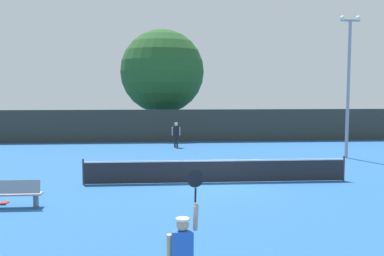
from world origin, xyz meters
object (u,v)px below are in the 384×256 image
at_px(parked_car_near, 95,124).
at_px(player_serving, 183,248).
at_px(courtside_bench, 13,194).
at_px(tennis_ball, 277,179).
at_px(spare_racket, 5,202).
at_px(light_pole, 349,78).
at_px(large_tree, 162,72).
at_px(parked_car_mid, 147,123).
at_px(player_receiving, 176,132).

bearing_deg(parked_car_near, player_serving, -82.82).
bearing_deg(courtside_bench, tennis_ball, 20.95).
distance_m(spare_racket, light_pole, 18.82).
bearing_deg(player_serving, light_pole, 58.39).
xyz_separation_m(spare_racket, light_pole, (15.97, 8.86, 4.53)).
xyz_separation_m(player_serving, spare_racket, (-5.77, 7.72, -1.07)).
height_order(large_tree, parked_car_mid, large_tree).
distance_m(player_serving, large_tree, 30.23).
relative_size(player_receiving, tennis_ball, 24.39).
relative_size(player_receiving, large_tree, 0.19).
height_order(tennis_ball, large_tree, large_tree).
bearing_deg(parked_car_mid, parked_car_near, -161.86).
height_order(light_pole, parked_car_near, light_pole).
xyz_separation_m(player_receiving, light_pole, (9.52, -5.25, 3.54)).
bearing_deg(parked_car_mid, light_pole, -50.24).
xyz_separation_m(tennis_ball, courtside_bench, (-9.86, -3.78, 0.45)).
relative_size(player_serving, light_pole, 0.31).
bearing_deg(parked_car_near, courtside_bench, -91.40).
height_order(player_serving, courtside_bench, player_serving).
bearing_deg(player_serving, spare_racket, 126.74).
relative_size(player_receiving, parked_car_mid, 0.38).
bearing_deg(large_tree, tennis_ball, -75.94).
distance_m(spare_racket, parked_car_near, 24.96).
xyz_separation_m(courtside_bench, parked_car_mid, (3.66, 26.68, 0.30)).
relative_size(parked_car_near, parked_car_mid, 0.99).
height_order(player_serving, tennis_ball, player_serving).
height_order(courtside_bench, light_pole, light_pole).
bearing_deg(player_receiving, large_tree, -84.04).
bearing_deg(courtside_bench, parked_car_near, 92.23).
bearing_deg(parked_car_mid, tennis_ball, -69.57).
height_order(tennis_ball, parked_car_mid, parked_car_mid).
xyz_separation_m(player_serving, courtside_bench, (-5.24, 7.06, -0.61)).
bearing_deg(large_tree, courtside_bench, -102.53).
relative_size(courtside_bench, parked_car_mid, 0.41).
bearing_deg(large_tree, parked_car_near, 155.68).
distance_m(tennis_ball, light_pole, 9.20).
height_order(light_pole, parked_car_mid, light_pole).
distance_m(player_receiving, light_pole, 11.43).
height_order(courtside_bench, parked_car_near, parked_car_near).
bearing_deg(parked_car_near, spare_racket, -92.55).
relative_size(player_receiving, courtside_bench, 0.92).
relative_size(courtside_bench, parked_car_near, 0.42).
xyz_separation_m(light_pole, parked_car_mid, (-11.78, 17.15, -3.78)).
bearing_deg(player_receiving, light_pole, 151.12).
bearing_deg(player_receiving, spare_racket, 65.42).
distance_m(player_receiving, parked_car_near, 12.86).
relative_size(player_serving, parked_car_near, 0.58).
bearing_deg(light_pole, parked_car_near, 135.62).
distance_m(player_receiving, large_tree, 9.23).
bearing_deg(player_serving, parked_car_near, 100.80).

